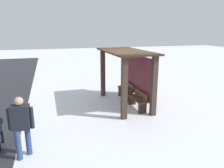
{
  "coord_description": "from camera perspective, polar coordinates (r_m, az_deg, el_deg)",
  "views": [
    {
      "loc": [
        8.13,
        -3.11,
        3.13
      ],
      "look_at": [
        -0.0,
        -0.58,
        0.95
      ],
      "focal_mm": 33.59,
      "sensor_mm": 36.0,
      "label": 1
    }
  ],
  "objects": [
    {
      "name": "bus_shelter",
      "position": [
        8.91,
        4.81,
        4.31
      ],
      "size": [
        3.4,
        1.63,
        2.33
      ],
      "color": "#3C2D23",
      "rests_on": "ground"
    },
    {
      "name": "bench_left_inside",
      "position": [
        9.84,
        3.79,
        -1.97
      ],
      "size": [
        1.24,
        0.36,
        0.77
      ],
      "color": "#513726",
      "rests_on": "ground"
    },
    {
      "name": "bench_center_inside",
      "position": [
        8.67,
        6.99,
        -4.5
      ],
      "size": [
        1.24,
        0.36,
        0.73
      ],
      "color": "brown",
      "rests_on": "ground"
    },
    {
      "name": "ground_plane",
      "position": [
        9.25,
        3.45,
        -5.43
      ],
      "size": [
        60.0,
        60.0,
        0.0
      ],
      "primitive_type": "plane",
      "color": "silver"
    },
    {
      "name": "person_walking",
      "position": [
        5.68,
        -23.49,
        -9.69
      ],
      "size": [
        0.34,
        0.63,
        1.6
      ],
      "color": "#1E232C",
      "rests_on": "ground"
    }
  ]
}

